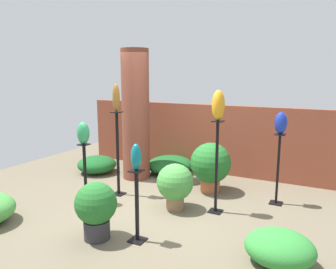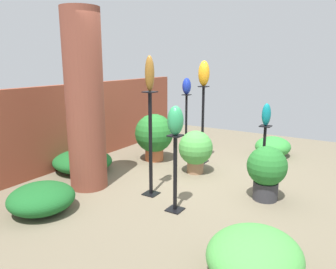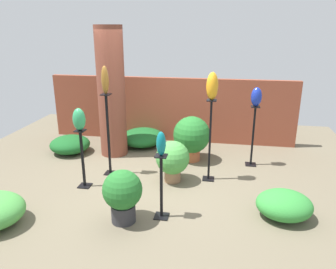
{
  "view_description": "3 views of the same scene",
  "coord_description": "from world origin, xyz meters",
  "px_view_note": "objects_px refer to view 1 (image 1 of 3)",
  "views": [
    {
      "loc": [
        2.52,
        -4.26,
        2.09
      ],
      "look_at": [
        0.28,
        0.1,
        1.19
      ],
      "focal_mm": 35.0,
      "sensor_mm": 36.0,
      "label": 1
    },
    {
      "loc": [
        -4.38,
        -2.27,
        1.88
      ],
      "look_at": [
        -0.23,
        0.3,
        0.77
      ],
      "focal_mm": 35.0,
      "sensor_mm": 36.0,
      "label": 2
    },
    {
      "loc": [
        1.17,
        -4.94,
        2.56
      ],
      "look_at": [
        0.27,
        0.33,
        0.78
      ],
      "focal_mm": 35.0,
      "sensor_mm": 36.0,
      "label": 3
    }
  ],
  "objects_px": {
    "art_vase_cobalt": "(281,123)",
    "potted_plant_mid_left": "(175,184)",
    "pedestal_amber": "(216,171)",
    "pedestal_jade": "(85,176)",
    "art_vase_jade": "(83,133)",
    "art_vase_amber": "(218,105)",
    "potted_plant_mid_right": "(211,164)",
    "pedestal_teal": "(137,209)",
    "potted_plant_front_right": "(96,207)",
    "brick_pillar": "(136,115)",
    "art_vase_teal": "(136,157)",
    "pedestal_bronze": "(118,157)",
    "pedestal_cobalt": "(278,172)",
    "art_vase_bronze": "(116,98)"
  },
  "relations": [
    {
      "from": "art_vase_teal",
      "to": "potted_plant_front_right",
      "type": "relative_size",
      "value": 0.44
    },
    {
      "from": "brick_pillar",
      "to": "pedestal_jade",
      "type": "relative_size",
      "value": 2.62
    },
    {
      "from": "pedestal_teal",
      "to": "pedestal_jade",
      "type": "distance_m",
      "value": 1.6
    },
    {
      "from": "potted_plant_mid_left",
      "to": "potted_plant_front_right",
      "type": "bearing_deg",
      "value": -109.75
    },
    {
      "from": "pedestal_bronze",
      "to": "art_vase_cobalt",
      "type": "height_order",
      "value": "art_vase_cobalt"
    },
    {
      "from": "brick_pillar",
      "to": "pedestal_amber",
      "type": "distance_m",
      "value": 2.3
    },
    {
      "from": "brick_pillar",
      "to": "art_vase_bronze",
      "type": "xyz_separation_m",
      "value": [
        0.25,
        -0.97,
        0.41
      ]
    },
    {
      "from": "pedestal_teal",
      "to": "potted_plant_mid_right",
      "type": "height_order",
      "value": "pedestal_teal"
    },
    {
      "from": "pedestal_teal",
      "to": "pedestal_cobalt",
      "type": "relative_size",
      "value": 0.8
    },
    {
      "from": "art_vase_teal",
      "to": "art_vase_cobalt",
      "type": "bearing_deg",
      "value": 56.69
    },
    {
      "from": "pedestal_amber",
      "to": "art_vase_amber",
      "type": "height_order",
      "value": "art_vase_amber"
    },
    {
      "from": "pedestal_teal",
      "to": "potted_plant_mid_left",
      "type": "bearing_deg",
      "value": 91.07
    },
    {
      "from": "art_vase_amber",
      "to": "potted_plant_mid_left",
      "type": "bearing_deg",
      "value": -164.21
    },
    {
      "from": "pedestal_amber",
      "to": "art_vase_cobalt",
      "type": "height_order",
      "value": "art_vase_cobalt"
    },
    {
      "from": "brick_pillar",
      "to": "potted_plant_mid_right",
      "type": "relative_size",
      "value": 2.89
    },
    {
      "from": "pedestal_jade",
      "to": "potted_plant_mid_left",
      "type": "distance_m",
      "value": 1.49
    },
    {
      "from": "art_vase_teal",
      "to": "art_vase_jade",
      "type": "xyz_separation_m",
      "value": [
        -1.44,
        0.69,
        0.07
      ]
    },
    {
      "from": "pedestal_amber",
      "to": "pedestal_jade",
      "type": "distance_m",
      "value": 2.13
    },
    {
      "from": "pedestal_amber",
      "to": "art_vase_amber",
      "type": "xyz_separation_m",
      "value": [
        0.0,
        0.0,
        0.99
      ]
    },
    {
      "from": "potted_plant_front_right",
      "to": "pedestal_bronze",
      "type": "bearing_deg",
      "value": 115.62
    },
    {
      "from": "pedestal_amber",
      "to": "pedestal_cobalt",
      "type": "xyz_separation_m",
      "value": [
        0.78,
        0.77,
        -0.13
      ]
    },
    {
      "from": "pedestal_teal",
      "to": "art_vase_jade",
      "type": "distance_m",
      "value": 1.77
    },
    {
      "from": "pedestal_teal",
      "to": "art_vase_jade",
      "type": "xyz_separation_m",
      "value": [
        -1.44,
        0.69,
        0.75
      ]
    },
    {
      "from": "art_vase_cobalt",
      "to": "potted_plant_mid_left",
      "type": "bearing_deg",
      "value": -145.79
    },
    {
      "from": "art_vase_amber",
      "to": "pedestal_amber",
      "type": "bearing_deg",
      "value": 0.0
    },
    {
      "from": "pedestal_jade",
      "to": "potted_plant_front_right",
      "type": "xyz_separation_m",
      "value": [
        0.95,
        -0.88,
        -0.02
      ]
    },
    {
      "from": "brick_pillar",
      "to": "pedestal_jade",
      "type": "distance_m",
      "value": 1.74
    },
    {
      "from": "art_vase_bronze",
      "to": "art_vase_teal",
      "type": "bearing_deg",
      "value": -46.49
    },
    {
      "from": "pedestal_bronze",
      "to": "art_vase_jade",
      "type": "bearing_deg",
      "value": -115.16
    },
    {
      "from": "art_vase_cobalt",
      "to": "potted_plant_front_right",
      "type": "xyz_separation_m",
      "value": [
        -1.86,
        -2.26,
        -0.91
      ]
    },
    {
      "from": "potted_plant_mid_left",
      "to": "potted_plant_mid_right",
      "type": "bearing_deg",
      "value": 77.41
    },
    {
      "from": "art_vase_jade",
      "to": "potted_plant_mid_right",
      "type": "bearing_deg",
      "value": 41.13
    },
    {
      "from": "art_vase_bronze",
      "to": "potted_plant_mid_left",
      "type": "distance_m",
      "value": 1.74
    },
    {
      "from": "potted_plant_front_right",
      "to": "potted_plant_mid_right",
      "type": "bearing_deg",
      "value": 73.26
    },
    {
      "from": "art_vase_amber",
      "to": "art_vase_cobalt",
      "type": "xyz_separation_m",
      "value": [
        0.78,
        0.77,
        -0.31
      ]
    },
    {
      "from": "art_vase_teal",
      "to": "potted_plant_front_right",
      "type": "bearing_deg",
      "value": -159.3
    },
    {
      "from": "art_vase_amber",
      "to": "art_vase_teal",
      "type": "distance_m",
      "value": 1.53
    },
    {
      "from": "pedestal_amber",
      "to": "potted_plant_mid_left",
      "type": "relative_size",
      "value": 1.96
    },
    {
      "from": "potted_plant_front_right",
      "to": "art_vase_jade",
      "type": "bearing_deg",
      "value": 137.05
    },
    {
      "from": "pedestal_teal",
      "to": "pedestal_bronze",
      "type": "xyz_separation_m",
      "value": [
        -1.18,
        1.25,
        0.26
      ]
    },
    {
      "from": "brick_pillar",
      "to": "pedestal_amber",
      "type": "xyz_separation_m",
      "value": [
        2.02,
        -0.91,
        -0.64
      ]
    },
    {
      "from": "potted_plant_front_right",
      "to": "art_vase_amber",
      "type": "bearing_deg",
      "value": 54.04
    },
    {
      "from": "art_vase_amber",
      "to": "potted_plant_mid_right",
      "type": "height_order",
      "value": "art_vase_amber"
    },
    {
      "from": "art_vase_jade",
      "to": "pedestal_amber",
      "type": "bearing_deg",
      "value": 16.79
    },
    {
      "from": "pedestal_amber",
      "to": "potted_plant_mid_right",
      "type": "relative_size",
      "value": 1.59
    },
    {
      "from": "pedestal_teal",
      "to": "art_vase_jade",
      "type": "bearing_deg",
      "value": 154.3
    },
    {
      "from": "brick_pillar",
      "to": "pedestal_jade",
      "type": "xyz_separation_m",
      "value": [
        -0.01,
        -1.52,
        -0.85
      ]
    },
    {
      "from": "art_vase_teal",
      "to": "potted_plant_mid_left",
      "type": "bearing_deg",
      "value": 91.07
    },
    {
      "from": "pedestal_cobalt",
      "to": "art_vase_bronze",
      "type": "xyz_separation_m",
      "value": [
        -2.55,
        -0.83,
        1.17
      ]
    },
    {
      "from": "potted_plant_mid_right",
      "to": "potted_plant_mid_left",
      "type": "height_order",
      "value": "potted_plant_mid_right"
    }
  ]
}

